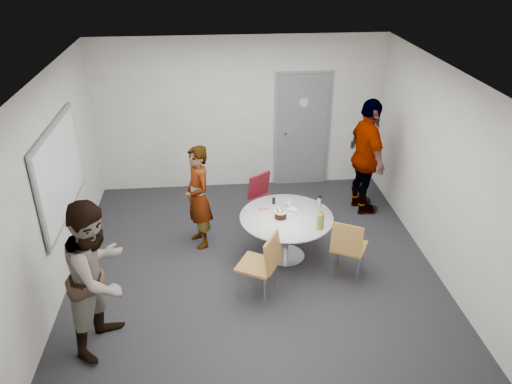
{
  "coord_description": "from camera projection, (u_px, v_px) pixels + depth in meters",
  "views": [
    {
      "loc": [
        -0.5,
        -5.78,
        4.2
      ],
      "look_at": [
        0.06,
        0.25,
        1.01
      ],
      "focal_mm": 35.0,
      "sensor_mm": 36.0,
      "label": 1
    }
  ],
  "objects": [
    {
      "name": "door",
      "position": [
        302.0,
        130.0,
        8.88
      ],
      "size": [
        1.02,
        0.17,
        2.12
      ],
      "color": "slate",
      "rests_on": "wall_back"
    },
    {
      "name": "chair_near_left",
      "position": [
        264.0,
        261.0,
        6.17
      ],
      "size": [
        0.63,
        0.61,
        0.93
      ],
      "rotation": [
        0.0,
        0.0,
        1.08
      ],
      "color": "brown",
      "rests_on": "floor"
    },
    {
      "name": "whiteboard",
      "position": [
        60.0,
        172.0,
        6.38
      ],
      "size": [
        0.04,
        1.9,
        1.25
      ],
      "color": "gray",
      "rests_on": "wall_left"
    },
    {
      "name": "table",
      "position": [
        288.0,
        222.0,
        6.95
      ],
      "size": [
        1.3,
        1.3,
        0.96
      ],
      "color": "white",
      "rests_on": "floor"
    },
    {
      "name": "chair_far",
      "position": [
        264.0,
        196.0,
        7.74
      ],
      "size": [
        0.6,
        0.61,
        0.88
      ],
      "rotation": [
        0.0,
        0.0,
        3.76
      ],
      "color": "maroon",
      "rests_on": "floor"
    },
    {
      "name": "person_left",
      "position": [
        99.0,
        276.0,
        5.35
      ],
      "size": [
        0.95,
        1.07,
        1.81
      ],
      "primitive_type": "imported",
      "rotation": [
        0.0,
        0.0,
        1.21
      ],
      "color": "white",
      "rests_on": "floor"
    },
    {
      "name": "wall_left",
      "position": [
        55.0,
        186.0,
        6.25
      ],
      "size": [
        0.0,
        5.0,
        5.0
      ],
      "primitive_type": "plane",
      "rotation": [
        1.57,
        0.0,
        1.57
      ],
      "color": "silver",
      "rests_on": "floor"
    },
    {
      "name": "chair_near_right",
      "position": [
        348.0,
        245.0,
        6.53
      ],
      "size": [
        0.59,
        0.6,
        0.89
      ],
      "rotation": [
        0.0,
        0.0,
        -0.5
      ],
      "color": "brown",
      "rests_on": "floor"
    },
    {
      "name": "wall_back",
      "position": [
        240.0,
        115.0,
        8.66
      ],
      "size": [
        5.0,
        0.0,
        5.0
      ],
      "primitive_type": "plane",
      "rotation": [
        1.57,
        0.0,
        0.0
      ],
      "color": "silver",
      "rests_on": "floor"
    },
    {
      "name": "wall_right",
      "position": [
        439.0,
        170.0,
        6.66
      ],
      "size": [
        0.0,
        5.0,
        5.0
      ],
      "primitive_type": "plane",
      "rotation": [
        1.57,
        0.0,
        -1.57
      ],
      "color": "silver",
      "rests_on": "floor"
    },
    {
      "name": "person_right",
      "position": [
        367.0,
        157.0,
        7.99
      ],
      "size": [
        0.61,
        1.18,
        1.93
      ],
      "primitive_type": "imported",
      "rotation": [
        0.0,
        0.0,
        1.69
      ],
      "color": "black",
      "rests_on": "floor"
    },
    {
      "name": "ceiling",
      "position": [
        253.0,
        74.0,
        5.83
      ],
      "size": [
        5.0,
        5.0,
        0.0
      ],
      "primitive_type": "plane",
      "rotation": [
        3.14,
        0.0,
        0.0
      ],
      "color": "silver",
      "rests_on": "wall_back"
    },
    {
      "name": "person_main",
      "position": [
        198.0,
        197.0,
        7.18
      ],
      "size": [
        0.56,
        0.67,
        1.56
      ],
      "primitive_type": "imported",
      "rotation": [
        0.0,
        0.0,
        -1.2
      ],
      "color": "#A5C6EA",
      "rests_on": "floor"
    },
    {
      "name": "floor",
      "position": [
        253.0,
        263.0,
        7.09
      ],
      "size": [
        5.0,
        5.0,
        0.0
      ],
      "primitive_type": "plane",
      "color": "black",
      "rests_on": "ground"
    },
    {
      "name": "wall_front",
      "position": [
        279.0,
        306.0,
        4.25
      ],
      "size": [
        5.0,
        0.0,
        5.0
      ],
      "primitive_type": "plane",
      "rotation": [
        -1.57,
        0.0,
        0.0
      ],
      "color": "silver",
      "rests_on": "floor"
    }
  ]
}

